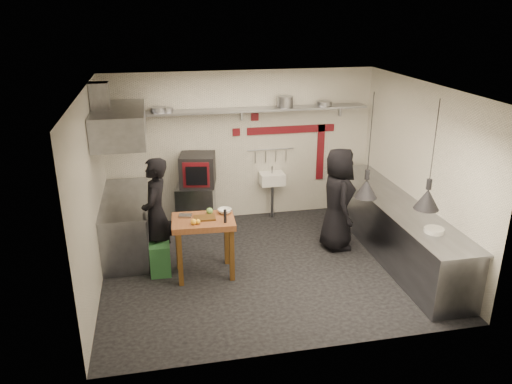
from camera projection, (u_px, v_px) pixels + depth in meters
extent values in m
plane|color=black|center=(266.00, 266.00, 7.91)|extent=(5.00, 5.00, 0.00)
plane|color=beige|center=(267.00, 88.00, 6.92)|extent=(5.00, 5.00, 0.00)
cube|color=silver|center=(242.00, 146.00, 9.34)|extent=(5.00, 0.04, 2.80)
cube|color=silver|center=(308.00, 246.00, 5.49)|extent=(5.00, 0.04, 2.80)
cube|color=silver|center=(91.00, 195.00, 6.94)|extent=(0.04, 4.20, 2.80)
cube|color=silver|center=(420.00, 172.00, 7.88)|extent=(0.04, 4.20, 2.80)
cube|color=maroon|center=(291.00, 129.00, 9.40)|extent=(1.70, 0.02, 0.14)
cube|color=maroon|center=(320.00, 152.00, 9.68)|extent=(0.14, 0.02, 1.10)
cube|color=maroon|center=(255.00, 117.00, 9.17)|extent=(0.14, 0.02, 0.14)
cube|color=maroon|center=(236.00, 132.00, 9.20)|extent=(0.14, 0.02, 0.14)
cube|color=slate|center=(243.00, 110.00, 8.92)|extent=(4.60, 0.34, 0.04)
cube|color=slate|center=(135.00, 118.00, 8.74)|extent=(0.04, 0.06, 0.24)
cube|color=slate|center=(242.00, 114.00, 9.09)|extent=(0.04, 0.06, 0.24)
cube|color=slate|center=(340.00, 110.00, 9.45)|extent=(0.04, 0.06, 0.24)
cylinder|color=slate|center=(159.00, 110.00, 8.62)|extent=(0.31, 0.31, 0.09)
cylinder|color=slate|center=(167.00, 110.00, 8.65)|extent=(0.28, 0.28, 0.07)
cylinder|color=slate|center=(285.00, 102.00, 9.03)|extent=(0.37, 0.37, 0.20)
cylinder|color=slate|center=(324.00, 103.00, 9.19)|extent=(0.29, 0.29, 0.08)
cube|color=slate|center=(196.00, 206.00, 9.22)|extent=(0.78, 0.73, 0.80)
cube|color=black|center=(198.00, 170.00, 9.00)|extent=(0.71, 0.68, 0.58)
cube|color=maroon|center=(196.00, 175.00, 8.74)|extent=(0.46, 0.12, 0.46)
cube|color=black|center=(196.00, 176.00, 8.68)|extent=(0.37, 0.09, 0.34)
cube|color=white|center=(272.00, 179.00, 9.50)|extent=(0.46, 0.34, 0.22)
cylinder|color=slate|center=(272.00, 170.00, 9.43)|extent=(0.03, 0.03, 0.14)
cylinder|color=slate|center=(272.00, 201.00, 9.61)|extent=(0.06, 0.06, 0.66)
cylinder|color=slate|center=(271.00, 149.00, 9.43)|extent=(0.90, 0.02, 0.02)
cube|color=slate|center=(394.00, 229.00, 8.15)|extent=(0.70, 3.80, 0.90)
cube|color=slate|center=(397.00, 202.00, 7.99)|extent=(0.76, 3.90, 0.03)
cylinder|color=white|center=(434.00, 230.00, 6.89)|extent=(0.31, 0.31, 0.07)
cylinder|color=white|center=(431.00, 230.00, 6.93)|extent=(0.21, 0.21, 0.05)
cube|color=slate|center=(126.00, 225.00, 8.31)|extent=(0.70, 1.90, 0.90)
cube|color=slate|center=(124.00, 199.00, 8.14)|extent=(0.76, 2.00, 0.03)
cube|color=slate|center=(120.00, 124.00, 7.72)|extent=(0.78, 1.60, 0.50)
cube|color=slate|center=(100.00, 99.00, 7.53)|extent=(0.28, 0.28, 0.50)
cube|color=#265E2F|center=(160.00, 259.00, 7.59)|extent=(0.31, 0.31, 0.50)
cube|color=#533413|center=(205.00, 218.00, 7.37)|extent=(0.32, 0.23, 0.02)
cylinder|color=black|center=(225.00, 216.00, 7.21)|extent=(0.05, 0.05, 0.20)
sphere|color=yellow|center=(194.00, 222.00, 7.17)|extent=(0.11, 0.11, 0.09)
sphere|color=yellow|center=(198.00, 222.00, 7.18)|extent=(0.07, 0.07, 0.07)
sphere|color=#659644|center=(210.00, 211.00, 7.51)|extent=(0.13, 0.13, 0.10)
cube|color=slate|center=(185.00, 216.00, 7.43)|extent=(0.21, 0.16, 0.03)
imported|color=white|center=(225.00, 211.00, 7.56)|extent=(0.24, 0.24, 0.07)
imported|color=black|center=(156.00, 214.00, 7.63)|extent=(0.56, 0.73, 1.77)
imported|color=black|center=(338.00, 199.00, 8.25)|extent=(0.62, 0.89, 1.74)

